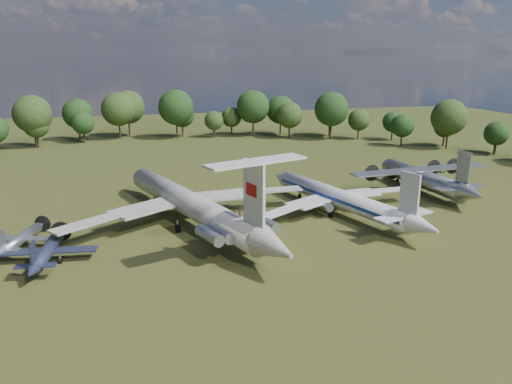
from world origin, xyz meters
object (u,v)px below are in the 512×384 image
object	(u,v)px
il62_airliner	(190,208)
person_on_il62	(240,212)
tu104_jet	(339,201)
small_prop_west	(47,254)
an12_transport	(422,181)
small_prop_northwest	(22,241)

from	to	relation	value
il62_airliner	person_on_il62	size ratio (longest dim) A/B	34.13
tu104_jet	small_prop_west	xyz separation A→B (m)	(-44.00, -9.42, -0.89)
tu104_jet	an12_transport	bearing A→B (deg)	5.68
il62_airliner	small_prop_northwest	distance (m)	23.91
an12_transport	small_prop_northwest	xyz separation A→B (m)	(-69.18, -11.96, -1.09)
il62_airliner	an12_transport	xyz separation A→B (m)	(45.63, 8.13, -0.52)
il62_airliner	small_prop_west	size ratio (longest dim) A/B	3.26
tu104_jet	person_on_il62	bearing A→B (deg)	-162.94
person_on_il62	tu104_jet	bearing A→B (deg)	178.99
small_prop_west	il62_airliner	bearing A→B (deg)	34.45
an12_transport	small_prop_west	bearing A→B (deg)	-168.37
il62_airliner	small_prop_west	xyz separation A→B (m)	(-19.42, -10.07, -1.43)
small_prop_northwest	il62_airliner	bearing A→B (deg)	27.08
tu104_jet	small_prop_northwest	size ratio (longest dim) A/B	2.96
il62_airliner	tu104_jet	bearing A→B (deg)	-20.23
tu104_jet	person_on_il62	distance (m)	24.25
il62_airliner	tu104_jet	size ratio (longest dim) A/B	1.28
tu104_jet	small_prop_northwest	xyz separation A→B (m)	(-48.13, -3.18, -1.06)
small_prop_northwest	person_on_il62	distance (m)	30.51
il62_airliner	an12_transport	world-z (taller)	il62_airliner
an12_transport	small_prop_west	distance (m)	67.55
il62_airliner	small_prop_west	distance (m)	21.93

